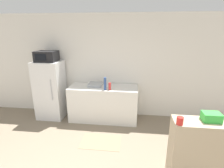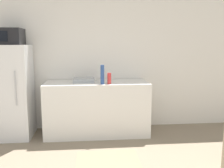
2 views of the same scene
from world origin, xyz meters
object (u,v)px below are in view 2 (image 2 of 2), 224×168
at_px(refrigerator, 10,92).
at_px(bottle_tall, 102,75).
at_px(bottle_short, 109,78).
at_px(microwave, 6,37).

distance_m(refrigerator, bottle_tall, 1.50).
bearing_deg(bottle_tall, refrigerator, 171.76).
bearing_deg(bottle_short, bottle_tall, -177.23).
relative_size(microwave, bottle_short, 2.86).
xyz_separation_m(refrigerator, bottle_tall, (1.46, -0.21, 0.29)).
bearing_deg(microwave, refrigerator, 72.51).
relative_size(refrigerator, bottle_tall, 4.97).
relative_size(microwave, bottle_tall, 1.66).
height_order(microwave, bottle_tall, microwave).
bearing_deg(microwave, bottle_tall, -8.19).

